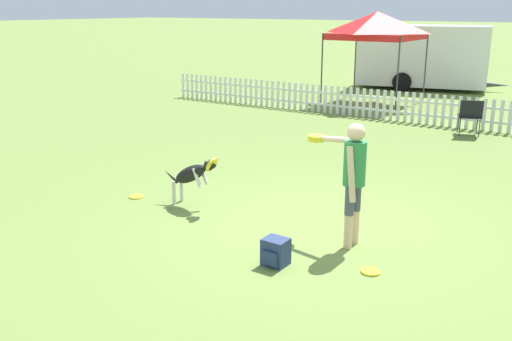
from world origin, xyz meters
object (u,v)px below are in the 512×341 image
backpack_on_grass (275,252)px  leaping_dog (192,174)px  equipment_trailer (423,56)px  canopy_tent_main (377,26)px  frisbee_near_dog (136,197)px  folding_chair_blue_left (470,114)px  frisbee_near_handler (371,272)px  handler_person (352,170)px

backpack_on_grass → leaping_dog: bearing=154.3°
leaping_dog → equipment_trailer: equipment_trailer is taller
canopy_tent_main → equipment_trailer: (0.12, 4.25, -1.19)m
frisbee_near_dog → folding_chair_blue_left: folding_chair_blue_left is taller
frisbee_near_handler → folding_chair_blue_left: size_ratio=0.26×
leaping_dog → folding_chair_blue_left: bearing=164.0°
handler_person → leaping_dog: size_ratio=1.53×
handler_person → folding_chair_blue_left: bearing=3.4°
leaping_dog → folding_chair_blue_left: (2.19, 7.60, 0.00)m
frisbee_near_handler → backpack_on_grass: backpack_on_grass is taller
leaping_dog → folding_chair_blue_left: 7.91m
leaping_dog → frisbee_near_handler: 3.30m
equipment_trailer → leaping_dog: bearing=-97.7°
leaping_dog → canopy_tent_main: size_ratio=0.37×
frisbee_near_dog → equipment_trailer: (-0.45, 15.22, 1.22)m
frisbee_near_handler → canopy_tent_main: 12.59m
canopy_tent_main → equipment_trailer: bearing=88.4°
backpack_on_grass → folding_chair_blue_left: bearing=89.8°
handler_person → backpack_on_grass: 1.42m
frisbee_near_handler → folding_chair_blue_left: (-1.01, 8.21, 0.51)m
frisbee_near_handler → canopy_tent_main: (-4.81, 11.38, 2.40)m
frisbee_near_handler → equipment_trailer: (-4.69, 15.63, 1.22)m
frisbee_near_dog → canopy_tent_main: size_ratio=0.08×
canopy_tent_main → equipment_trailer: 4.41m
handler_person → backpack_on_grass: bearing=156.3°
folding_chair_blue_left → canopy_tent_main: size_ratio=0.31×
frisbee_near_handler → equipment_trailer: equipment_trailer is taller
leaping_dog → backpack_on_grass: size_ratio=3.21×
canopy_tent_main → handler_person: bearing=-68.5°
handler_person → backpack_on_grass: handler_person is taller
handler_person → leaping_dog: handler_person is taller
backpack_on_grass → folding_chair_blue_left: folding_chair_blue_left is taller
frisbee_near_dog → folding_chair_blue_left: bearing=67.5°
handler_person → canopy_tent_main: 11.66m
frisbee_near_handler → backpack_on_grass: 1.13m
equipment_trailer → frisbee_near_handler: bearing=-86.6°
folding_chair_blue_left → canopy_tent_main: (-3.80, 3.17, 1.90)m
folding_chair_blue_left → equipment_trailer: (-3.68, 7.42, 0.71)m
canopy_tent_main → frisbee_near_handler: bearing=-67.1°
frisbee_near_dog → leaping_dog: bearing=10.5°
frisbee_near_handler → backpack_on_grass: size_ratio=0.70×
equipment_trailer → folding_chair_blue_left: bearing=-77.0°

